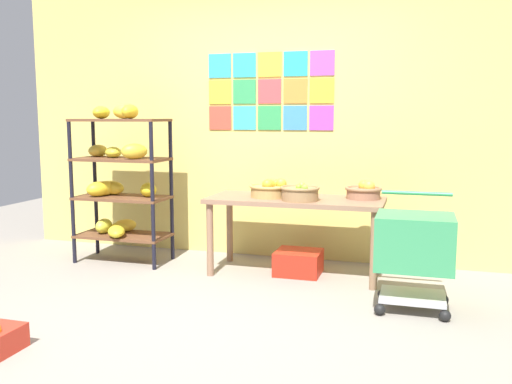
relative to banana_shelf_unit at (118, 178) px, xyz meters
name	(u,v)px	position (x,y,z in m)	size (l,w,h in m)	color
ground	(198,315)	(1.28, -1.16, -0.79)	(9.47, 9.47, 0.00)	gray
back_wall_with_art	(267,117)	(1.28, 0.60, 0.57)	(5.18, 0.07, 2.73)	#DDC863
banana_shelf_unit	(118,178)	(0.00, 0.00, 0.00)	(0.87, 0.54, 1.49)	black
display_table	(295,208)	(1.70, 0.03, -0.20)	(1.51, 0.63, 0.68)	#87644C
fruit_basket_centre	(271,189)	(1.48, 0.02, -0.05)	(0.36, 0.36, 0.17)	#AC884B
fruit_basket_back_right	(300,193)	(1.77, -0.11, -0.05)	(0.33, 0.33, 0.15)	olive
fruit_basket_right	(364,191)	(2.27, 0.15, -0.05)	(0.31, 0.31, 0.16)	#93634A
produce_crate_under_table	(298,262)	(1.73, 0.03, -0.69)	(0.39, 0.35, 0.21)	red
shopping_cart	(414,245)	(2.71, -0.63, -0.32)	(0.53, 0.48, 0.82)	black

